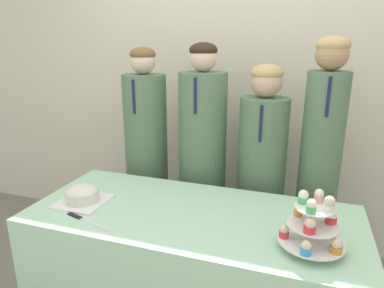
{
  "coord_description": "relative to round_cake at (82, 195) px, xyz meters",
  "views": [
    {
      "loc": [
        0.5,
        -1.13,
        1.59
      ],
      "look_at": [
        -0.01,
        0.4,
        1.11
      ],
      "focal_mm": 32.0,
      "sensor_mm": 36.0,
      "label": 1
    }
  ],
  "objects": [
    {
      "name": "wall_back",
      "position": [
        0.6,
        1.22,
        0.56
      ],
      "size": [
        9.0,
        0.06,
        2.7
      ],
      "color": "beige",
      "rests_on": "ground_plane"
    },
    {
      "name": "table",
      "position": [
        0.6,
        0.08,
        -0.42
      ],
      "size": [
        1.69,
        0.73,
        0.75
      ],
      "color": "#A8DBB2",
      "rests_on": "ground_plane"
    },
    {
      "name": "round_cake",
      "position": [
        0.0,
        0.0,
        0.0
      ],
      "size": [
        0.25,
        0.25,
        0.09
      ],
      "color": "white",
      "rests_on": "table"
    },
    {
      "name": "cake_knife",
      "position": [
        0.11,
        -0.16,
        -0.04
      ],
      "size": [
        0.31,
        0.1,
        0.01
      ],
      "rotation": [
        0.0,
        0.0,
        -0.25
      ],
      "color": "silver",
      "rests_on": "table"
    },
    {
      "name": "cupcake_stand",
      "position": [
        1.18,
        -0.07,
        0.07
      ],
      "size": [
        0.28,
        0.28,
        0.26
      ],
      "color": "silver",
      "rests_on": "table"
    },
    {
      "name": "student_0",
      "position": [
        0.05,
        0.7,
        -0.06
      ],
      "size": [
        0.3,
        0.31,
        1.56
      ],
      "color": "#567556",
      "rests_on": "ground_plane"
    },
    {
      "name": "student_1",
      "position": [
        0.47,
        0.7,
        -0.05
      ],
      "size": [
        0.32,
        0.32,
        1.59
      ],
      "color": "#567556",
      "rests_on": "ground_plane"
    },
    {
      "name": "student_2",
      "position": [
        0.87,
        0.7,
        -0.1
      ],
      "size": [
        0.31,
        0.31,
        1.47
      ],
      "color": "#567556",
      "rests_on": "ground_plane"
    },
    {
      "name": "student_3",
      "position": [
        1.22,
        0.7,
        0.01
      ],
      "size": [
        0.24,
        0.25,
        1.62
      ],
      "color": "#567556",
      "rests_on": "ground_plane"
    }
  ]
}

